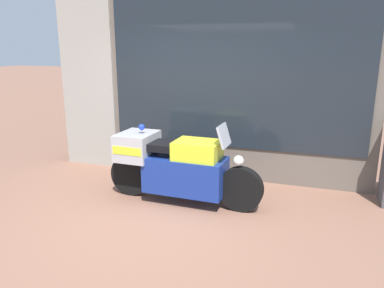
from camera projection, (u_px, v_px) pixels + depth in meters
name	position (u px, v px, depth m)	size (l,w,h in m)	color
ground_plane	(162.00, 221.00, 4.75)	(60.00, 60.00, 0.00)	#8E604C
shop_building	(183.00, 61.00, 6.22)	(5.34, 0.55, 3.80)	#6B6056
window_display	(232.00, 148.00, 6.35)	(3.86, 0.30, 1.99)	slate
paramedic_motorcycle	(175.00, 165.00, 5.23)	(2.26, 0.63, 1.16)	black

